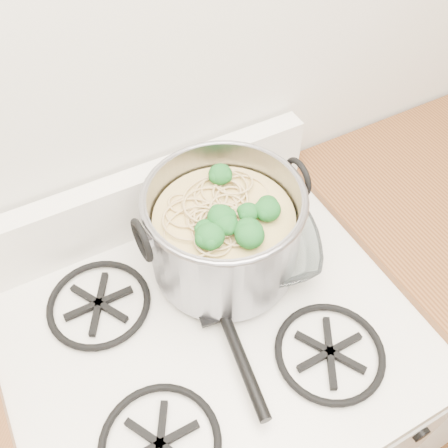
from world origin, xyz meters
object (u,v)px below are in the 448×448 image
gas_range (215,415)px  spatula (215,295)px  stock_pot (224,232)px  glass_bowl (257,251)px

gas_range → spatula: (0.04, 0.05, 0.50)m
stock_pot → spatula: bearing=-128.7°
gas_range → spatula: bearing=54.6°
stock_pot → spatula: 0.12m
gas_range → stock_pot: size_ratio=2.77×
stock_pot → glass_bowl: size_ratio=3.37×
spatula → gas_range: bearing=-116.7°
gas_range → glass_bowl: bearing=32.4°
gas_range → spatula: 0.50m
gas_range → glass_bowl: 0.54m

